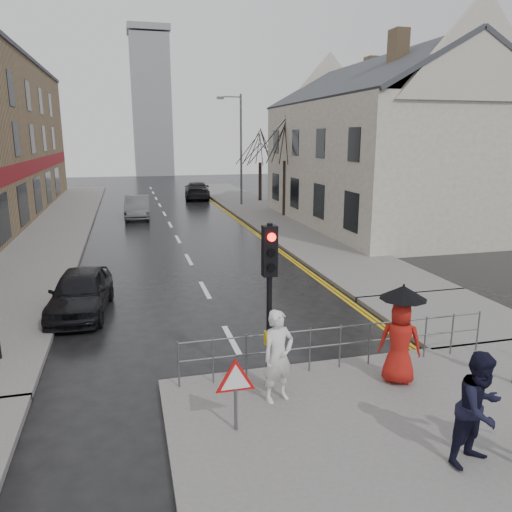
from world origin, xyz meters
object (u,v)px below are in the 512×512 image
car_parked (81,292)px  car_mid (137,207)px  pedestrian_with_umbrella (401,331)px  pedestrian_b (480,409)px  pedestrian_a (278,356)px

car_parked → car_mid: size_ratio=0.91×
car_parked → car_mid: 18.09m
pedestrian_with_umbrella → car_parked: (-6.77, 6.43, -0.60)m
pedestrian_b → car_mid: pedestrian_b is taller
pedestrian_b → car_mid: bearing=81.9°
pedestrian_a → pedestrian_with_umbrella: size_ratio=0.87×
pedestrian_with_umbrella → car_parked: bearing=136.5°
pedestrian_b → pedestrian_with_umbrella: pedestrian_with_umbrella is taller
car_parked → car_mid: car_mid is taller
pedestrian_a → car_parked: bearing=105.3°
pedestrian_with_umbrella → car_mid: size_ratio=0.49×
pedestrian_b → car_parked: size_ratio=0.47×
pedestrian_a → pedestrian_with_umbrella: (2.65, 0.08, 0.22)m
car_parked → car_mid: (2.11, 17.97, 0.05)m
pedestrian_with_umbrella → pedestrian_a: bearing=-178.2°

